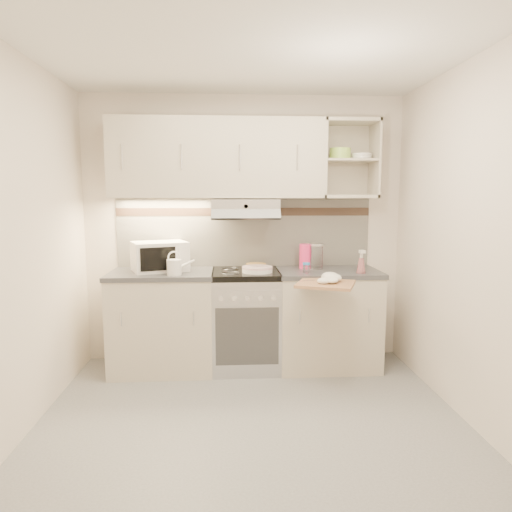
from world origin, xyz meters
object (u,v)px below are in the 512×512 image
(cutting_board, at_px, (326,284))
(spray_bottle, at_px, (361,264))
(microwave, at_px, (160,256))
(pink_pitcher, at_px, (306,256))
(plate_stack, at_px, (257,269))
(glass_jar, at_px, (316,256))
(watering_can, at_px, (175,266))
(electric_range, at_px, (246,319))

(cutting_board, bearing_deg, spray_bottle, 62.22)
(microwave, height_order, cutting_board, microwave)
(microwave, height_order, spray_bottle, microwave)
(pink_pitcher, relative_size, cutting_board, 0.53)
(plate_stack, xyz_separation_m, glass_jar, (0.56, 0.15, 0.09))
(watering_can, height_order, cutting_board, watering_can)
(pink_pitcher, bearing_deg, microwave, -160.48)
(watering_can, distance_m, glass_jar, 1.29)
(spray_bottle, bearing_deg, plate_stack, 164.73)
(watering_can, xyz_separation_m, cutting_board, (1.23, -0.33, -0.10))
(microwave, relative_size, watering_can, 2.29)
(electric_range, bearing_deg, microwave, 176.37)
(watering_can, bearing_deg, glass_jar, -1.38)
(electric_range, bearing_deg, cutting_board, -40.06)
(electric_range, xyz_separation_m, glass_jar, (0.66, 0.07, 0.57))
(microwave, relative_size, cutting_board, 1.29)
(plate_stack, xyz_separation_m, spray_bottle, (0.90, -0.11, 0.06))
(electric_range, distance_m, watering_can, 0.82)
(microwave, distance_m, cutting_board, 1.51)
(plate_stack, distance_m, spray_bottle, 0.91)
(watering_can, bearing_deg, pink_pitcher, 0.93)
(watering_can, height_order, spray_bottle, spray_bottle)
(glass_jar, height_order, cutting_board, glass_jar)
(pink_pitcher, bearing_deg, cutting_board, -67.17)
(watering_can, distance_m, plate_stack, 0.72)
(microwave, distance_m, watering_can, 0.30)
(watering_can, xyz_separation_m, glass_jar, (1.26, 0.26, 0.04))
(watering_can, relative_size, plate_stack, 0.90)
(watering_can, distance_m, pink_pitcher, 1.20)
(plate_stack, relative_size, pink_pitcher, 1.17)
(pink_pitcher, bearing_deg, glass_jar, 0.30)
(electric_range, xyz_separation_m, cutting_board, (0.62, -0.52, 0.42))
(electric_range, distance_m, spray_bottle, 1.15)
(pink_pitcher, height_order, cutting_board, pink_pitcher)
(plate_stack, relative_size, cutting_board, 0.62)
(plate_stack, height_order, spray_bottle, spray_bottle)
(microwave, bearing_deg, spray_bottle, -28.20)
(microwave, bearing_deg, cutting_board, -42.76)
(microwave, bearing_deg, watering_can, -76.07)
(plate_stack, xyz_separation_m, pink_pitcher, (0.46, 0.18, 0.09))
(electric_range, relative_size, microwave, 1.62)
(electric_range, height_order, watering_can, watering_can)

